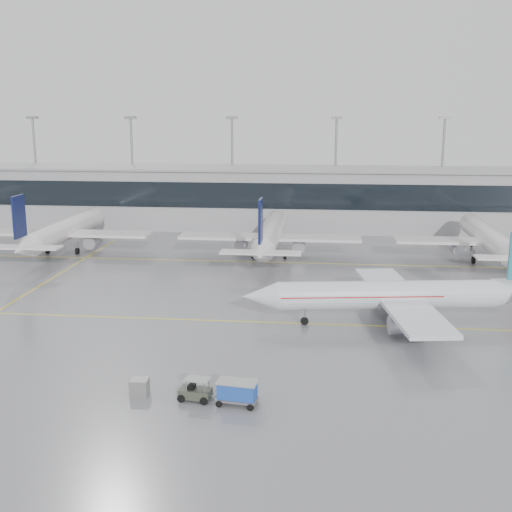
# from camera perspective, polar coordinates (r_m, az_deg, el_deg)

# --- Properties ---
(ground) EXTENTS (320.00, 320.00, 0.00)m
(ground) POSITION_cam_1_polar(r_m,az_deg,el_deg) (73.43, -0.98, -5.85)
(ground) COLOR gray
(ground) RESTS_ON ground
(taxi_line_main) EXTENTS (120.00, 0.25, 0.01)m
(taxi_line_main) POSITION_cam_1_polar(r_m,az_deg,el_deg) (73.43, -0.98, -5.84)
(taxi_line_main) COLOR yellow
(taxi_line_main) RESTS_ON ground
(taxi_line_north) EXTENTS (120.00, 0.25, 0.01)m
(taxi_line_north) POSITION_cam_1_polar(r_m,az_deg,el_deg) (102.18, 1.05, -0.55)
(taxi_line_north) COLOR yellow
(taxi_line_north) RESTS_ON ground
(taxi_line_cross) EXTENTS (0.25, 60.00, 0.01)m
(taxi_line_cross) POSITION_cam_1_polar(r_m,az_deg,el_deg) (95.40, -18.04, -2.13)
(taxi_line_cross) COLOR yellow
(taxi_line_cross) RESTS_ON ground
(terminal) EXTENTS (180.00, 15.00, 12.00)m
(terminal) POSITION_cam_1_polar(r_m,az_deg,el_deg) (132.54, 2.26, 5.11)
(terminal) COLOR #949498
(terminal) RESTS_ON ground
(terminal_glass) EXTENTS (180.00, 0.20, 5.00)m
(terminal_glass) POSITION_cam_1_polar(r_m,az_deg,el_deg) (124.88, 2.04, 5.34)
(terminal_glass) COLOR black
(terminal_glass) RESTS_ON ground
(terminal_roof) EXTENTS (182.00, 16.00, 0.40)m
(terminal_roof) POSITION_cam_1_polar(r_m,az_deg,el_deg) (131.88, 2.29, 7.78)
(terminal_roof) COLOR gray
(terminal_roof) RESTS_ON ground
(light_masts) EXTENTS (156.40, 1.00, 22.60)m
(light_masts) POSITION_cam_1_polar(r_m,az_deg,el_deg) (137.76, 2.46, 8.46)
(light_masts) COLOR gray
(light_masts) RESTS_ON ground
(air_canada_jet) EXTENTS (34.01, 26.77, 10.41)m
(air_canada_jet) POSITION_cam_1_polar(r_m,az_deg,el_deg) (73.50, 12.52, -3.47)
(air_canada_jet) COLOR silver
(air_canada_jet) RESTS_ON ground
(parked_jet_b) EXTENTS (29.64, 36.96, 11.72)m
(parked_jet_b) POSITION_cam_1_polar(r_m,az_deg,el_deg) (113.35, -16.70, 2.14)
(parked_jet_b) COLOR silver
(parked_jet_b) RESTS_ON ground
(parked_jet_c) EXTENTS (29.64, 36.96, 11.72)m
(parked_jet_c) POSITION_cam_1_polar(r_m,az_deg,el_deg) (105.01, 1.24, 1.88)
(parked_jet_c) COLOR silver
(parked_jet_c) RESTS_ON ground
(parked_jet_d) EXTENTS (29.64, 36.96, 11.72)m
(parked_jet_d) POSITION_cam_1_polar(r_m,az_deg,el_deg) (107.96, 20.09, 1.40)
(parked_jet_d) COLOR silver
(parked_jet_d) RESTS_ON ground
(baggage_tug) EXTENTS (4.01, 1.98, 1.91)m
(baggage_tug) POSITION_cam_1_polar(r_m,az_deg,el_deg) (54.35, -5.42, -11.97)
(baggage_tug) COLOR #373C30
(baggage_tug) RESTS_ON ground
(baggage_cart) EXTENTS (3.49, 2.25, 2.02)m
(baggage_cart) POSITION_cam_1_polar(r_m,az_deg,el_deg) (53.14, -1.68, -11.90)
(baggage_cart) COLOR gray
(baggage_cart) RESTS_ON ground
(gse_unit) EXTENTS (1.51, 1.40, 1.46)m
(gse_unit) POSITION_cam_1_polar(r_m,az_deg,el_deg) (55.76, -10.31, -11.40)
(gse_unit) COLOR slate
(gse_unit) RESTS_ON ground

